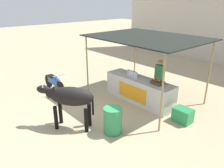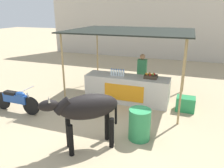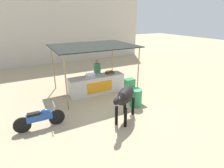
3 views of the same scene
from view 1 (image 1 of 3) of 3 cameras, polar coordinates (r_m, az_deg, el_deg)
The scene contains 10 objects.
ground_plane at distance 7.61m, azimuth -4.42°, elevation -9.11°, with size 60.00×60.00×0.00m, color tan.
stall_counter at distance 8.74m, azimuth 7.06°, elevation -1.54°, with size 3.00×0.82×0.96m.
stall_awning at distance 8.42m, azimuth 9.08°, elevation 11.44°, with size 4.20×3.20×2.54m.
water_bottle_row at distance 8.72m, azimuth 5.32°, elevation 2.66°, with size 0.52×0.07×0.25m.
fruit_crate at distance 8.09m, azimuth 11.83°, elevation 0.52°, with size 0.44×0.32×0.18m.
vendor_behind_counter at distance 8.94m, azimuth 12.16°, elevation 1.21°, with size 0.34×0.22×1.65m.
cooler_box at distance 7.70m, azimuth 17.99°, elevation -7.76°, with size 0.60×0.44×0.48m, color #268C4C.
water_barrel at distance 6.70m, azimuth 0.19°, elevation -9.46°, with size 0.56×0.56×0.83m, color #2D8C51.
cow at distance 6.81m, azimuth -11.05°, elevation -3.50°, with size 1.65×1.43×1.44m.
motorcycle_parked at distance 9.97m, azimuth -14.83°, elevation 0.49°, with size 1.80×0.55×0.90m.
Camera 1 is at (5.31, -3.88, 3.83)m, focal length 35.00 mm.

